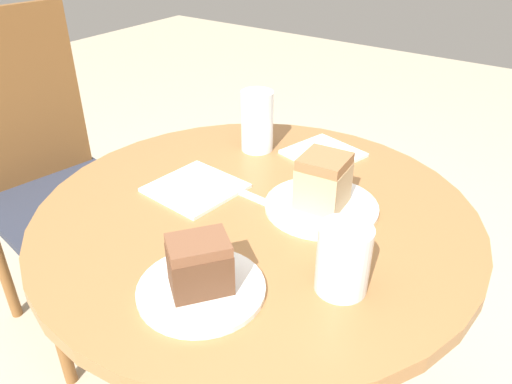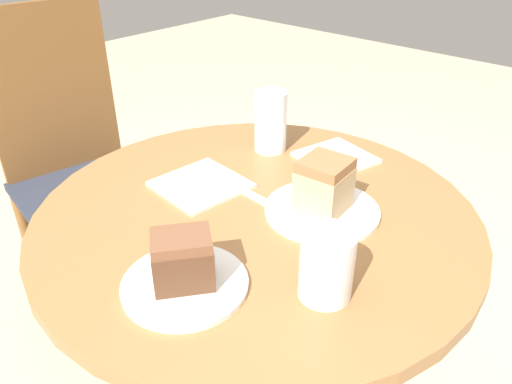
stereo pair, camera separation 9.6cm
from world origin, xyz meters
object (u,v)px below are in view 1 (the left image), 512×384
at_px(cake_slice_near, 323,181).
at_px(glass_lemonade, 343,263).
at_px(plate_near, 321,206).
at_px(glass_water, 257,125).
at_px(chair, 52,180).
at_px(plate_far, 201,289).
at_px(cake_slice_far, 200,264).

relative_size(cake_slice_near, glass_lemonade, 0.92).
bearing_deg(plate_near, glass_water, 60.35).
distance_m(plate_near, glass_water, 0.30).
bearing_deg(plate_near, glass_lemonade, -143.71).
bearing_deg(chair, glass_water, -65.70).
distance_m(cake_slice_near, glass_lemonade, 0.23).
bearing_deg(plate_far, plate_near, -6.36).
bearing_deg(glass_water, plate_far, -154.50).
relative_size(chair, glass_lemonade, 8.91).
height_order(cake_slice_far, glass_lemonade, glass_lemonade).
height_order(plate_near, glass_water, glass_water).
xyz_separation_m(chair, glass_lemonade, (-0.16, -1.05, 0.27)).
bearing_deg(cake_slice_far, plate_far, 0.00).
distance_m(plate_near, plate_far, 0.32).
height_order(plate_far, cake_slice_far, cake_slice_far).
relative_size(chair, glass_water, 6.95).
bearing_deg(cake_slice_near, plate_far, 173.64).
xyz_separation_m(plate_far, cake_slice_near, (0.32, -0.04, 0.06)).
height_order(chair, cake_slice_near, chair).
xyz_separation_m(cake_slice_near, glass_lemonade, (-0.19, -0.14, -0.01)).
xyz_separation_m(chair, cake_slice_far, (-0.30, -0.88, 0.27)).
bearing_deg(glass_lemonade, cake_slice_near, 36.29).
xyz_separation_m(cake_slice_far, glass_water, (0.47, 0.22, 0.01)).
height_order(chair, plate_near, chair).
bearing_deg(chair, glass_lemonade, -89.25).
relative_size(plate_far, cake_slice_near, 1.93).
bearing_deg(plate_far, glass_lemonade, -52.20).
bearing_deg(cake_slice_far, cake_slice_near, -6.36).
bearing_deg(plate_far, glass_water, 25.50).
height_order(cake_slice_near, glass_water, glass_water).
bearing_deg(chair, cake_slice_far, -99.16).
distance_m(cake_slice_near, cake_slice_far, 0.32).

